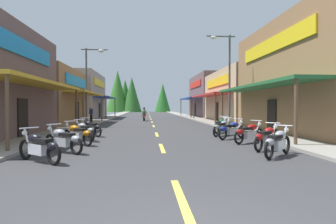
{
  "coord_description": "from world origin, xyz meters",
  "views": [
    {
      "loc": [
        -0.64,
        -2.87,
        1.7
      ],
      "look_at": [
        1.92,
        28.45,
        1.01
      ],
      "focal_mm": 28.88,
      "sensor_mm": 36.0,
      "label": 1
    }
  ],
  "objects_px": {
    "pedestrian_browsing": "(91,114)",
    "motorcycle_parked_left_2": "(77,134)",
    "motorcycle_parked_right_0": "(278,142)",
    "motorcycle_parked_right_2": "(249,132)",
    "streetlamp_left": "(90,76)",
    "motorcycle_parked_left_1": "(63,139)",
    "motorcycle_parked_left_4": "(90,128)",
    "motorcycle_parked_right_5": "(221,125)",
    "motorcycle_parked_left_3": "(84,131)",
    "rider_cruising_lead": "(144,115)",
    "streetlamp_right": "(226,69)",
    "motorcycle_parked_right_3": "(232,129)",
    "motorcycle_parked_right_4": "(222,127)",
    "motorcycle_parked_left_0": "(39,146)",
    "motorcycle_parked_right_1": "(267,137)"
  },
  "relations": [
    {
      "from": "motorcycle_parked_left_3",
      "to": "rider_cruising_lead",
      "type": "distance_m",
      "value": 17.85
    },
    {
      "from": "pedestrian_browsing",
      "to": "motorcycle_parked_left_0",
      "type": "bearing_deg",
      "value": 53.68
    },
    {
      "from": "motorcycle_parked_left_1",
      "to": "pedestrian_browsing",
      "type": "relative_size",
      "value": 1.04
    },
    {
      "from": "pedestrian_browsing",
      "to": "motorcycle_parked_left_3",
      "type": "bearing_deg",
      "value": 56.97
    },
    {
      "from": "streetlamp_right",
      "to": "motorcycle_parked_left_3",
      "type": "relative_size",
      "value": 3.93
    },
    {
      "from": "motorcycle_parked_right_1",
      "to": "motorcycle_parked_left_1",
      "type": "bearing_deg",
      "value": 139.24
    },
    {
      "from": "streetlamp_left",
      "to": "motorcycle_parked_left_1",
      "type": "xyz_separation_m",
      "value": [
        1.48,
        -12.25,
        -3.64
      ]
    },
    {
      "from": "streetlamp_left",
      "to": "motorcycle_parked_left_1",
      "type": "height_order",
      "value": "streetlamp_left"
    },
    {
      "from": "motorcycle_parked_right_2",
      "to": "motorcycle_parked_right_1",
      "type": "bearing_deg",
      "value": -123.05
    },
    {
      "from": "motorcycle_parked_right_3",
      "to": "motorcycle_parked_left_0",
      "type": "height_order",
      "value": "same"
    },
    {
      "from": "motorcycle_parked_right_0",
      "to": "motorcycle_parked_right_2",
      "type": "relative_size",
      "value": 0.88
    },
    {
      "from": "motorcycle_parked_left_2",
      "to": "motorcycle_parked_left_4",
      "type": "relative_size",
      "value": 1.04
    },
    {
      "from": "motorcycle_parked_left_3",
      "to": "motorcycle_parked_right_4",
      "type": "bearing_deg",
      "value": -116.72
    },
    {
      "from": "motorcycle_parked_right_3",
      "to": "rider_cruising_lead",
      "type": "bearing_deg",
      "value": 70.79
    },
    {
      "from": "motorcycle_parked_right_5",
      "to": "motorcycle_parked_left_3",
      "type": "xyz_separation_m",
      "value": [
        -7.77,
        -3.15,
        0.0
      ]
    },
    {
      "from": "motorcycle_parked_right_1",
      "to": "motorcycle_parked_right_3",
      "type": "height_order",
      "value": "same"
    },
    {
      "from": "motorcycle_parked_left_4",
      "to": "pedestrian_browsing",
      "type": "bearing_deg",
      "value": -33.32
    },
    {
      "from": "motorcycle_parked_left_1",
      "to": "motorcycle_parked_left_4",
      "type": "xyz_separation_m",
      "value": [
        -0.13,
        5.47,
        0.0
      ]
    },
    {
      "from": "motorcycle_parked_left_0",
      "to": "pedestrian_browsing",
      "type": "height_order",
      "value": "pedestrian_browsing"
    },
    {
      "from": "motorcycle_parked_right_0",
      "to": "streetlamp_right",
      "type": "bearing_deg",
      "value": 40.13
    },
    {
      "from": "motorcycle_parked_right_0",
      "to": "motorcycle_parked_right_3",
      "type": "distance_m",
      "value": 4.9
    },
    {
      "from": "streetlamp_left",
      "to": "motorcycle_parked_right_0",
      "type": "bearing_deg",
      "value": -56.72
    },
    {
      "from": "motorcycle_parked_right_5",
      "to": "motorcycle_parked_left_4",
      "type": "bearing_deg",
      "value": 135.73
    },
    {
      "from": "motorcycle_parked_right_2",
      "to": "motorcycle_parked_right_5",
      "type": "height_order",
      "value": "same"
    },
    {
      "from": "streetlamp_right",
      "to": "motorcycle_parked_right_3",
      "type": "relative_size",
      "value": 3.74
    },
    {
      "from": "motorcycle_parked_left_1",
      "to": "pedestrian_browsing",
      "type": "height_order",
      "value": "pedestrian_browsing"
    },
    {
      "from": "streetlamp_right",
      "to": "motorcycle_parked_right_4",
      "type": "height_order",
      "value": "streetlamp_right"
    },
    {
      "from": "motorcycle_parked_left_1",
      "to": "rider_cruising_lead",
      "type": "xyz_separation_m",
      "value": [
        2.79,
        21.16,
        0.17
      ]
    },
    {
      "from": "motorcycle_parked_left_0",
      "to": "motorcycle_parked_left_1",
      "type": "bearing_deg",
      "value": -59.2
    },
    {
      "from": "motorcycle_parked_right_0",
      "to": "motorcycle_parked_right_5",
      "type": "xyz_separation_m",
      "value": [
        0.3,
        8.01,
        0.0
      ]
    },
    {
      "from": "streetlamp_left",
      "to": "pedestrian_browsing",
      "type": "relative_size",
      "value": 3.75
    },
    {
      "from": "streetlamp_left",
      "to": "streetlamp_right",
      "type": "bearing_deg",
      "value": -16.46
    },
    {
      "from": "motorcycle_parked_right_3",
      "to": "motorcycle_parked_right_5",
      "type": "distance_m",
      "value": 3.12
    },
    {
      "from": "motorcycle_parked_right_2",
      "to": "motorcycle_parked_right_4",
      "type": "xyz_separation_m",
      "value": [
        -0.36,
        3.07,
        0.0
      ]
    },
    {
      "from": "motorcycle_parked_right_2",
      "to": "rider_cruising_lead",
      "type": "xyz_separation_m",
      "value": [
        -4.93,
        19.18,
        0.17
      ]
    },
    {
      "from": "pedestrian_browsing",
      "to": "streetlamp_right",
      "type": "bearing_deg",
      "value": 104.38
    },
    {
      "from": "pedestrian_browsing",
      "to": "motorcycle_parked_left_2",
      "type": "bearing_deg",
      "value": 56.14
    },
    {
      "from": "streetlamp_right",
      "to": "motorcycle_parked_left_2",
      "type": "bearing_deg",
      "value": -140.6
    },
    {
      "from": "motorcycle_parked_right_0",
      "to": "pedestrian_browsing",
      "type": "distance_m",
      "value": 20.12
    },
    {
      "from": "streetlamp_right",
      "to": "motorcycle_parked_right_1",
      "type": "relative_size",
      "value": 4.1
    },
    {
      "from": "motorcycle_parked_right_4",
      "to": "motorcycle_parked_left_0",
      "type": "height_order",
      "value": "same"
    },
    {
      "from": "streetlamp_right",
      "to": "pedestrian_browsing",
      "type": "relative_size",
      "value": 4.04
    },
    {
      "from": "streetlamp_left",
      "to": "motorcycle_parked_right_1",
      "type": "relative_size",
      "value": 3.81
    },
    {
      "from": "motorcycle_parked_right_1",
      "to": "motorcycle_parked_right_4",
      "type": "height_order",
      "value": "same"
    },
    {
      "from": "motorcycle_parked_right_1",
      "to": "pedestrian_browsing",
      "type": "xyz_separation_m",
      "value": [
        -9.93,
        16.24,
        0.5
      ]
    },
    {
      "from": "motorcycle_parked_right_3",
      "to": "motorcycle_parked_left_4",
      "type": "bearing_deg",
      "value": 132.04
    },
    {
      "from": "motorcycle_parked_right_0",
      "to": "pedestrian_browsing",
      "type": "height_order",
      "value": "pedestrian_browsing"
    },
    {
      "from": "motorcycle_parked_right_0",
      "to": "motorcycle_parked_left_3",
      "type": "height_order",
      "value": "same"
    },
    {
      "from": "motorcycle_parked_right_4",
      "to": "motorcycle_parked_left_3",
      "type": "bearing_deg",
      "value": 145.77
    },
    {
      "from": "motorcycle_parked_left_0",
      "to": "motorcycle_parked_left_4",
      "type": "xyz_separation_m",
      "value": [
        0.08,
        7.11,
        0.0
      ]
    }
  ]
}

